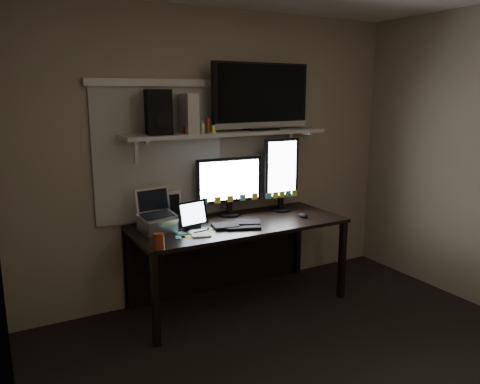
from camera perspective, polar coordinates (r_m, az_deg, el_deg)
back_wall at (r=4.17m, az=-2.63°, el=4.41°), size 3.60×0.00×3.60m
left_wall at (r=1.99m, az=-27.13°, el=-5.42°), size 0.00×3.60×3.60m
window_blinds at (r=3.94m, az=-9.76°, el=4.54°), size 1.10×0.02×1.10m
desk at (r=4.10m, az=-0.98°, el=-5.69°), size 1.80×0.75×0.73m
wall_shelf at (r=3.99m, az=-1.54°, el=7.18°), size 1.80×0.35×0.03m
monitor_landscape at (r=4.11m, az=-1.32°, el=0.72°), size 0.61×0.11×0.53m
monitor_portrait at (r=4.29m, az=5.04°, el=2.18°), size 0.34×0.08×0.68m
keyboard at (r=3.84m, az=-0.37°, el=-3.98°), size 0.45×0.30×0.03m
mouse at (r=4.14m, az=7.72°, el=-2.84°), size 0.08×0.11×0.04m
notepad at (r=3.64m, az=-4.89°, el=-5.04°), size 0.18×0.23×0.01m
tablet at (r=3.75m, az=-5.84°, el=-2.81°), size 0.28×0.16×0.23m
file_sorter at (r=3.99m, az=-8.89°, el=-1.82°), size 0.22×0.14×0.26m
laptop at (r=3.70m, az=-10.07°, el=-2.40°), size 0.32×0.27×0.32m
cup at (r=3.33m, az=-9.88°, el=-5.91°), size 0.10×0.10×0.11m
sticky_notes at (r=3.65m, az=-5.45°, el=-5.06°), size 0.35×0.29×0.00m
tv at (r=4.14m, az=2.59°, el=11.52°), size 0.96×0.23×0.57m
game_console at (r=3.82m, az=-6.37°, el=9.49°), size 0.10×0.27×0.32m
speaker at (r=3.74m, az=-9.94°, el=9.58°), size 0.23×0.26×0.35m
bottles at (r=3.83m, az=-4.94°, el=8.21°), size 0.22×0.10×0.14m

